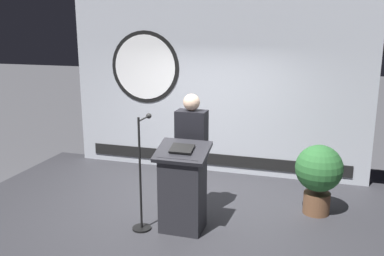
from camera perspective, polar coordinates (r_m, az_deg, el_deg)
ground_plane at (r=6.22m, az=-1.43°, el=-13.59°), size 40.00×40.00×0.00m
stage_platform at (r=6.15m, az=-1.44°, el=-12.35°), size 6.40×4.00×0.30m
banner_display at (r=7.37m, az=2.78°, el=6.41°), size 5.14×0.12×3.25m
podium at (r=5.43m, az=-1.25°, el=-8.08°), size 0.64×0.49×1.13m
speaker_person at (r=5.76m, az=-0.06°, el=-3.49°), size 0.40×0.26×1.66m
microphone_stand at (r=5.52m, az=-6.60°, el=-8.20°), size 0.24×0.47×1.46m
potted_plant at (r=6.10m, az=16.36°, el=-5.70°), size 0.64×0.64×0.97m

